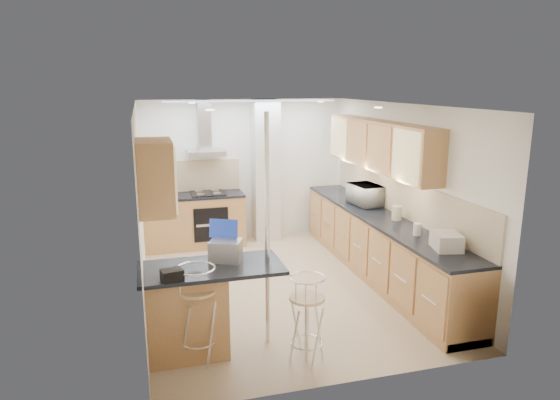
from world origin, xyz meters
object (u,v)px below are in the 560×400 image
object	(u,v)px
bread_bin	(447,241)
bar_stool_end	(307,319)
laptop	(226,251)
microwave	(366,195)
bar_stool_near	(198,314)

from	to	relation	value
bread_bin	bar_stool_end	bearing A→B (deg)	-155.01
laptop	bar_stool_end	bearing A→B (deg)	-17.85
microwave	bar_stool_near	size ratio (longest dim) A/B	0.56
microwave	bar_stool_near	bearing A→B (deg)	121.02
laptop	bar_stool_near	bearing A→B (deg)	-115.84
laptop	bar_stool_near	xyz separation A→B (m)	(-0.35, -0.31, -0.54)
microwave	bar_stool_end	distance (m)	3.21
bar_stool_end	bread_bin	xyz separation A→B (m)	(1.79, 0.37, 0.55)
bar_stool_end	bread_bin	distance (m)	1.91
bar_stool_near	bar_stool_end	bearing A→B (deg)	-10.57
bar_stool_near	bar_stool_end	size ratio (longest dim) A/B	1.11
laptop	bar_stool_end	distance (m)	1.10
microwave	laptop	distance (m)	3.20
bread_bin	microwave	bearing A→B (deg)	102.81
bar_stool_near	bread_bin	distance (m)	2.89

